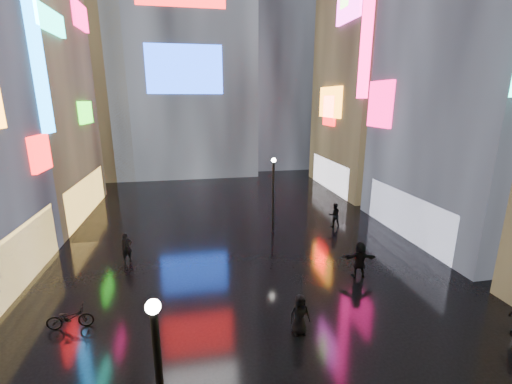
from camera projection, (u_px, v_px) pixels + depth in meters
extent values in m
plane|color=black|center=(235.00, 232.00, 23.84)|extent=(140.00, 140.00, 0.00)
cube|color=#FFC659|center=(12.00, 266.00, 15.76)|extent=(0.20, 10.00, 3.00)
cube|color=#FF0C0E|center=(40.00, 153.00, 18.71)|extent=(0.25, 2.24, 1.94)
cube|color=#148BFF|center=(38.00, 61.00, 19.01)|extent=(0.25, 1.40, 8.00)
cube|color=#FFC659|center=(86.00, 196.00, 27.14)|extent=(0.20, 10.00, 3.00)
cube|color=#2AEC1A|center=(86.00, 112.00, 27.24)|extent=(0.25, 3.00, 1.71)
cube|color=#1AFACB|center=(49.00, 20.00, 20.81)|extent=(0.25, 4.84, 1.37)
cube|color=#FF0C63|center=(80.00, 16.00, 27.09)|extent=(0.25, 3.32, 1.94)
cube|color=white|center=(407.00, 215.00, 22.59)|extent=(0.20, 9.00, 3.00)
cube|color=#FF0C63|center=(380.00, 104.00, 24.61)|extent=(0.25, 2.99, 3.26)
cube|color=#FF0C63|center=(367.00, 30.00, 25.92)|extent=(0.25, 1.40, 10.00)
cube|color=black|center=(386.00, 44.00, 32.54)|extent=(10.00, 12.00, 28.00)
cube|color=white|center=(330.00, 175.00, 34.92)|extent=(0.20, 9.00, 3.00)
cube|color=orange|center=(330.00, 102.00, 33.31)|extent=(0.25, 4.92, 2.91)
cube|color=#FF0C0E|center=(329.00, 111.00, 33.64)|extent=(0.25, 2.63, 2.87)
cube|color=#194CFF|center=(185.00, 69.00, 36.19)|extent=(8.00, 0.20, 5.00)
cube|color=black|center=(275.00, 37.00, 45.67)|extent=(12.00, 12.00, 34.00)
cube|color=black|center=(86.00, 62.00, 38.79)|extent=(10.00, 10.00, 26.00)
sphere|color=white|center=(153.00, 307.00, 6.58)|extent=(0.30, 0.30, 0.30)
cylinder|color=black|center=(273.00, 197.00, 23.16)|extent=(0.16, 0.16, 5.00)
sphere|color=white|center=(274.00, 160.00, 22.49)|extent=(0.30, 0.30, 0.30)
imported|color=black|center=(300.00, 314.00, 13.30)|extent=(0.83, 0.55, 1.66)
imported|color=black|center=(360.00, 260.00, 17.58)|extent=(1.84, 0.90, 1.90)
imported|color=black|center=(127.00, 248.00, 19.26)|extent=(0.73, 0.64, 1.68)
imported|color=black|center=(334.00, 215.00, 24.66)|extent=(0.88, 0.70, 1.73)
imported|color=black|center=(301.00, 286.00, 12.97)|extent=(0.98, 0.96, 0.82)
imported|color=black|center=(70.00, 318.00, 13.68)|extent=(1.80, 0.66, 0.94)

